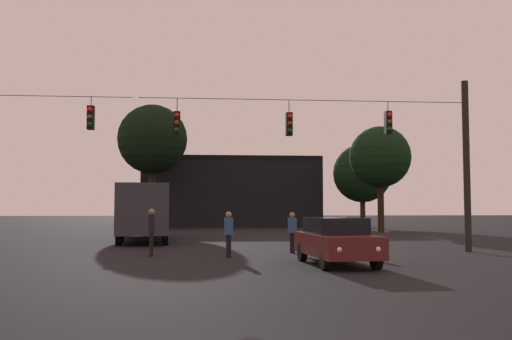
{
  "coord_description": "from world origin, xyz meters",
  "views": [
    {
      "loc": [
        -1.18,
        -7.26,
        1.89
      ],
      "look_at": [
        0.65,
        14.27,
        3.28
      ],
      "focal_mm": 39.69,
      "sensor_mm": 36.0,
      "label": 1
    }
  ],
  "objects": [
    {
      "name": "pedestrian_crossing_right",
      "position": [
        -0.41,
        13.7,
        0.96
      ],
      "size": [
        0.32,
        0.41,
        1.69
      ],
      "color": "black",
      "rests_on": "ground"
    },
    {
      "name": "pedestrian_crossing_center",
      "position": [
        4.24,
        14.74,
        0.85
      ],
      "size": [
        0.25,
        0.37,
        1.52
      ],
      "color": "black",
      "rests_on": "ground"
    },
    {
      "name": "tree_right_far",
      "position": [
        12.54,
        42.02,
        4.81
      ],
      "size": [
        5.19,
        5.19,
        7.42
      ],
      "color": "#2D2116",
      "rests_on": "ground"
    },
    {
      "name": "tree_left_silhouette",
      "position": [
        -5.74,
        39.36,
        7.35
      ],
      "size": [
        5.68,
        5.68,
        10.23
      ],
      "color": "black",
      "rests_on": "ground"
    },
    {
      "name": "pedestrian_near_bus",
      "position": [
        2.23,
        15.51,
        0.93
      ],
      "size": [
        0.32,
        0.41,
        1.65
      ],
      "color": "black",
      "rests_on": "ground"
    },
    {
      "name": "corner_building",
      "position": [
        1.05,
        48.46,
        3.24
      ],
      "size": [
        16.36,
        10.39,
        6.49
      ],
      "color": "black",
      "rests_on": "ground"
    },
    {
      "name": "overhead_signal_span",
      "position": [
        0.01,
        15.59,
        4.08
      ],
      "size": [
        19.6,
        0.44,
        7.2
      ],
      "color": "black",
      "rests_on": "ground"
    },
    {
      "name": "pedestrian_crossing_left",
      "position": [
        -3.3,
        14.46,
        1.03
      ],
      "size": [
        0.28,
        0.38,
        1.79
      ],
      "color": "black",
      "rests_on": "ground"
    },
    {
      "name": "car_near_right",
      "position": [
        2.96,
        10.81,
        0.8
      ],
      "size": [
        2.11,
        4.44,
        1.52
      ],
      "color": "#511919",
      "rests_on": "ground"
    },
    {
      "name": "ground_plane",
      "position": [
        0.0,
        24.5,
        0.0
      ],
      "size": [
        168.0,
        168.0,
        0.0
      ],
      "primitive_type": "plane",
      "color": "black",
      "rests_on": "ground"
    },
    {
      "name": "tree_behind_building",
      "position": [
        11.33,
        32.87,
        5.46
      ],
      "size": [
        4.47,
        4.47,
        7.72
      ],
      "color": "black",
      "rests_on": "ground"
    },
    {
      "name": "city_bus",
      "position": [
        -4.76,
        24.89,
        1.87
      ],
      "size": [
        3.52,
        11.19,
        3.0
      ],
      "color": "#2D2D33",
      "rests_on": "ground"
    }
  ]
}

